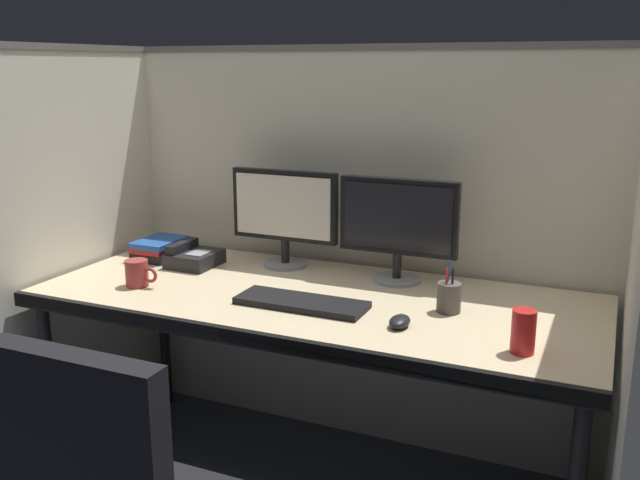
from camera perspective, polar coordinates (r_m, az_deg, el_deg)
cubicle_partition_rear at (r=2.75m, az=3.31°, el=-0.80°), size 2.21×0.06×1.57m
cubicle_partition_left at (r=2.82m, az=-20.16°, el=-1.27°), size 0.06×1.41×1.57m
cubicle_partition_right at (r=2.07m, az=24.45°, el=-7.14°), size 0.06×1.41×1.57m
desk at (r=2.37m, az=-0.61°, el=-5.72°), size 1.90×0.80×0.74m
monitor_left at (r=2.65m, az=-2.94°, el=2.36°), size 0.43×0.17×0.37m
monitor_right at (r=2.47m, az=6.43°, el=1.39°), size 0.43×0.17×0.37m
keyboard_main at (r=2.26m, az=-1.53°, el=-5.17°), size 0.43×0.15×0.02m
computer_mouse at (r=2.09m, az=6.56°, el=-6.67°), size 0.06×0.10×0.04m
desk_phone at (r=2.74m, az=-10.37°, el=-1.41°), size 0.17×0.19×0.09m
soda_can at (r=1.96m, az=16.36°, el=-7.23°), size 0.07×0.07×0.12m
pen_cup at (r=2.23m, az=10.54°, el=-4.64°), size 0.08×0.08×0.16m
coffee_mug at (r=2.52m, az=-14.76°, el=-2.66°), size 0.13×0.08×0.09m
book_stack at (r=2.88m, az=-13.01°, el=-0.66°), size 0.16×0.22×0.08m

